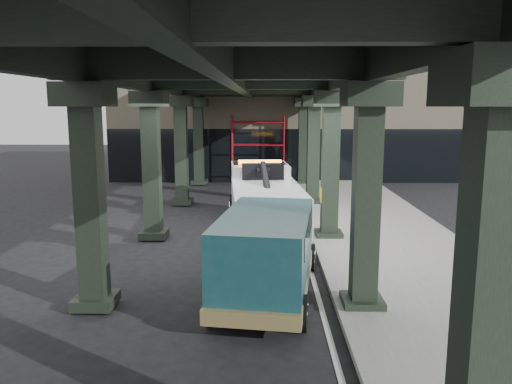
# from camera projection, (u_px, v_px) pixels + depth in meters

# --- Properties ---
(ground) EXTENTS (90.00, 90.00, 0.00)m
(ground) POSITION_uv_depth(u_px,v_px,m) (251.00, 256.00, 15.17)
(ground) COLOR black
(ground) RESTS_ON ground
(sidewalk) EXTENTS (5.00, 40.00, 0.15)m
(sidewalk) POSITION_uv_depth(u_px,v_px,m) (384.00, 238.00, 17.04)
(sidewalk) COLOR gray
(sidewalk) RESTS_ON ground
(lane_stripe) EXTENTS (0.12, 38.00, 0.01)m
(lane_stripe) POSITION_uv_depth(u_px,v_px,m) (302.00, 239.00, 17.11)
(lane_stripe) COLOR silver
(lane_stripe) RESTS_ON ground
(viaduct) EXTENTS (7.40, 32.00, 6.40)m
(viaduct) POSITION_uv_depth(u_px,v_px,m) (240.00, 77.00, 16.22)
(viaduct) COLOR black
(viaduct) RESTS_ON ground
(building) EXTENTS (22.00, 10.00, 8.00)m
(building) POSITION_uv_depth(u_px,v_px,m) (288.00, 114.00, 34.16)
(building) COLOR #C6B793
(building) RESTS_ON ground
(scaffolding) EXTENTS (3.08, 0.88, 4.00)m
(scaffolding) POSITION_uv_depth(u_px,v_px,m) (258.00, 148.00, 29.24)
(scaffolding) COLOR #AA0D1B
(scaffolding) RESTS_ON ground
(tow_truck) EXTENTS (2.84, 8.02, 2.58)m
(tow_truck) POSITION_uv_depth(u_px,v_px,m) (263.00, 198.00, 17.89)
(tow_truck) COLOR black
(tow_truck) RESTS_ON ground
(towed_van) EXTENTS (2.68, 5.42, 2.11)m
(towed_van) POSITION_uv_depth(u_px,v_px,m) (267.00, 252.00, 11.70)
(towed_van) COLOR #133F45
(towed_van) RESTS_ON ground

